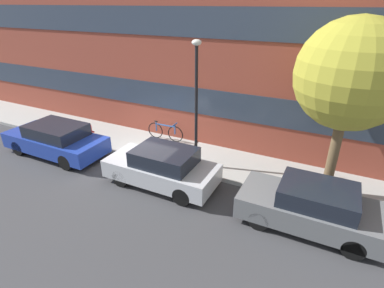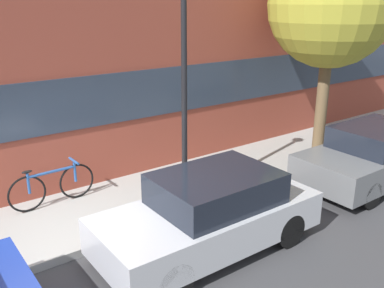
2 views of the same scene
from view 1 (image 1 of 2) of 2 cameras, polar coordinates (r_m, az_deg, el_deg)
ground_plane at (r=12.30m, az=-10.41°, el=-2.96°), size 56.00×56.00×0.00m
sidewalk_strip at (r=13.11m, az=-7.41°, el=-0.50°), size 28.00×2.36×0.15m
rowhouse_facade at (r=13.22m, az=-4.46°, el=20.44°), size 28.00×1.02×9.23m
parked_car_blue at (r=13.46m, az=-24.49°, el=0.81°), size 4.34×1.74×1.34m
parked_car_silver at (r=10.27m, az=-5.70°, el=-4.42°), size 3.85×1.66×1.36m
parked_car_grey at (r=9.05m, az=21.69°, el=-11.00°), size 3.82×1.69×1.34m
fire_hydrant at (r=14.26m, az=-18.86°, el=2.34°), size 0.48×0.27×0.69m
bicycle at (r=13.35m, az=-5.10°, el=2.43°), size 1.76×0.44×0.85m
street_tree at (r=9.42m, az=28.10°, el=11.40°), size 3.08×3.08×5.37m
lamp_post at (r=10.35m, az=0.82°, el=9.73°), size 0.32×0.32×4.56m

